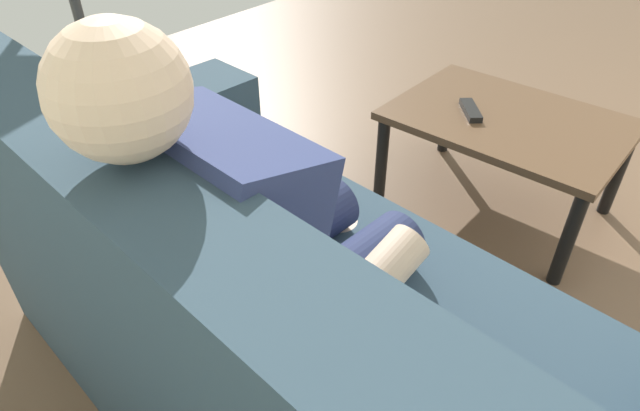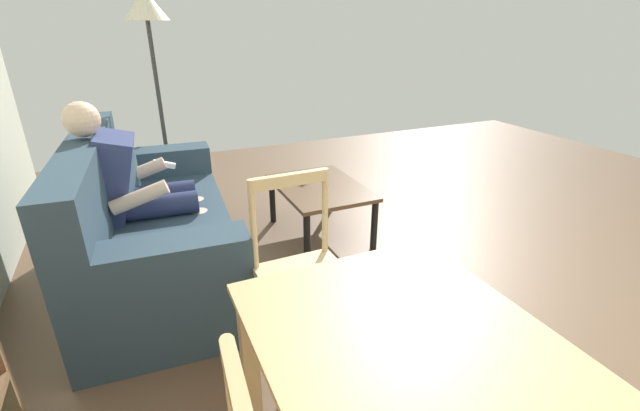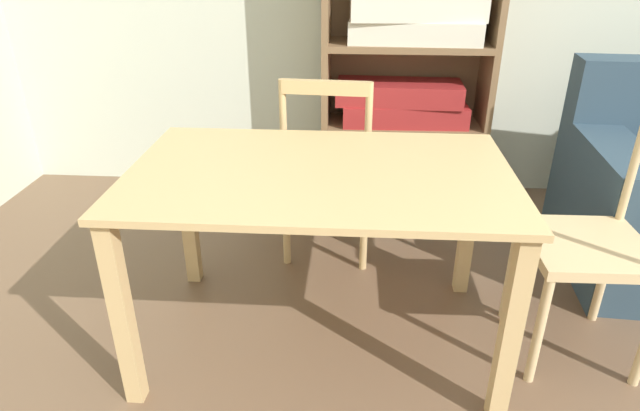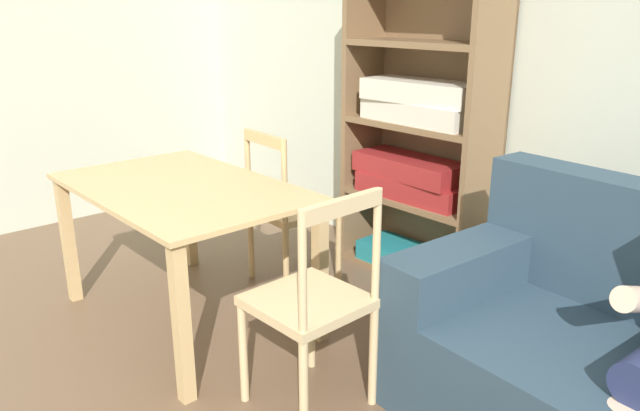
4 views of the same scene
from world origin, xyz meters
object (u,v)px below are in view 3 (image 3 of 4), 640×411
at_px(bookshelf, 407,66).
at_px(dining_chair_near_wall, 329,169).
at_px(dining_table, 320,198).
at_px(dining_chair_facing_couch, 596,246).

height_order(bookshelf, dining_chair_near_wall, bookshelf).
bearing_deg(dining_table, bookshelf, 73.70).
height_order(dining_table, dining_chair_near_wall, dining_chair_near_wall).
height_order(dining_table, dining_chair_facing_couch, dining_chair_facing_couch).
xyz_separation_m(bookshelf, dining_chair_facing_couch, (0.61, -1.37, -0.35)).
distance_m(bookshelf, dining_chair_facing_couch, 1.54).
xyz_separation_m(dining_table, dining_chair_facing_couch, (1.01, 0.00, -0.16)).
height_order(bookshelf, dining_chair_facing_couch, bookshelf).
bearing_deg(dining_chair_near_wall, bookshelf, 59.13).
bearing_deg(bookshelf, dining_chair_facing_couch, -66.11).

